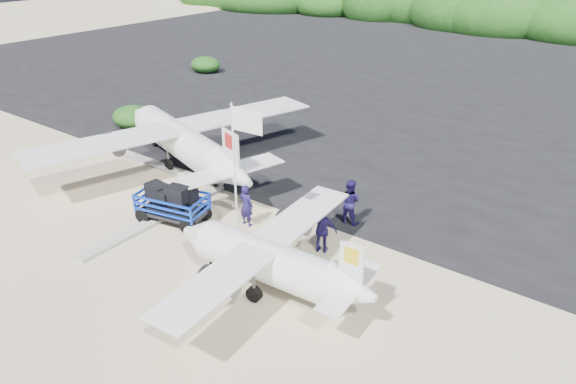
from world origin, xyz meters
name	(u,v)px	position (x,y,z in m)	size (l,w,h in m)	color
ground	(216,280)	(0.00, 0.00, 0.00)	(160.00, 160.00, 0.00)	beige
asphalt_apron	(495,84)	(0.00, 30.00, 0.00)	(90.00, 50.00, 0.04)	#B2B2B2
lagoon	(89,190)	(-9.00, 1.50, 0.00)	(9.00, 7.00, 0.40)	#B2B2B2
vegetation_band	(563,36)	(0.00, 55.00, 0.00)	(124.00, 8.00, 4.40)	#B2B2B2
baggage_cart	(175,221)	(-3.95, 1.84, 0.00)	(2.84, 1.62, 1.42)	#0D38D1
flagpole	(239,259)	(-0.20, 1.36, 0.00)	(1.11, 0.46, 5.54)	white
crew_a	(246,205)	(-1.50, 3.32, 0.84)	(0.61, 0.40, 1.67)	#1C154F
crew_b	(349,202)	(1.55, 5.74, 0.91)	(0.88, 0.69, 1.81)	#1C154F
crew_c	(323,230)	(1.83, 3.44, 0.87)	(1.02, 0.42, 1.74)	#1C154F
aircraft_small	(384,73)	(-8.23, 28.25, 0.00)	(7.17, 7.17, 2.58)	#B2B2B2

